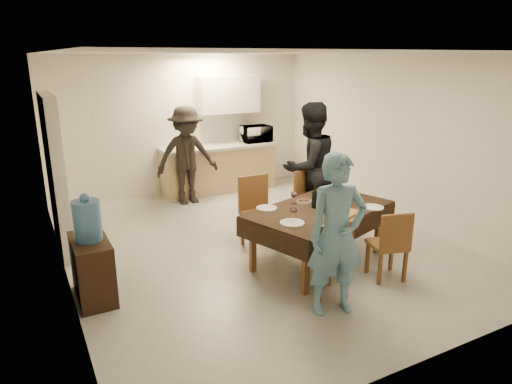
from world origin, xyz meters
TOP-DOWN VIEW (x-y plane):
  - floor at (0.00, 0.00)m, footprint 5.00×6.00m
  - ceiling at (0.00, 0.00)m, footprint 5.00×6.00m
  - wall_back at (0.00, 3.00)m, footprint 5.00×0.02m
  - wall_front at (0.00, -3.00)m, footprint 5.00×0.02m
  - wall_left at (-2.50, 0.00)m, footprint 0.02×6.00m
  - wall_right at (2.50, 0.00)m, footprint 0.02×6.00m
  - stub_partition at (-2.42, 1.20)m, footprint 0.15×1.40m
  - kitchen_base_cabinet at (0.60, 2.68)m, footprint 2.20×0.60m
  - kitchen_worktop at (0.60, 2.68)m, footprint 2.24×0.64m
  - upper_cabinet at (0.90, 2.82)m, footprint 1.20×0.34m
  - dining_table at (0.43, -0.90)m, footprint 2.10×1.61m
  - chair_near_left at (-0.02, -1.74)m, footprint 0.45×0.45m
  - chair_near_right at (0.88, -1.73)m, footprint 0.48×0.49m
  - chair_far_left at (-0.02, -0.24)m, footprint 0.46×0.46m
  - chair_far_right at (0.88, -0.24)m, footprint 0.61×0.63m
  - console at (-2.28, -0.52)m, footprint 0.37×0.74m
  - water_jug at (-2.28, -0.52)m, footprint 0.29×0.29m
  - wine_bottle at (0.38, -0.85)m, footprint 0.07×0.07m
  - water_pitcher at (0.78, -0.95)m, footprint 0.13×0.13m
  - savoury_tart at (0.53, -1.28)m, footprint 0.48×0.43m
  - salad_bowl at (0.73, -0.72)m, footprint 0.19×0.19m
  - mushroom_dish at (0.38, -0.62)m, footprint 0.19×0.19m
  - wine_glass_a at (-0.12, -1.15)m, footprint 0.09×0.09m
  - wine_glass_b at (0.98, -0.65)m, footprint 0.08×0.08m
  - wine_glass_c at (0.23, -0.60)m, footprint 0.08×0.08m
  - plate_near_left at (-0.17, -1.20)m, footprint 0.28×0.28m
  - plate_near_right at (1.03, -1.20)m, footprint 0.27×0.27m
  - plate_far_left at (-0.17, -0.60)m, footprint 0.26×0.26m
  - plate_far_right at (1.03, -0.60)m, footprint 0.29×0.29m
  - microwave at (1.42, 2.68)m, footprint 0.58×0.39m
  - person_near at (-0.12, -1.95)m, footprint 0.69×0.54m
  - person_far at (0.98, 0.15)m, footprint 1.03×0.85m
  - person_kitchen at (-0.20, 2.23)m, footprint 1.12×0.65m

SIDE VIEW (x-z plane):
  - floor at x=0.00m, z-range -0.01..0.01m
  - console at x=-2.28m, z-range 0.00..0.69m
  - kitchen_base_cabinet at x=0.60m, z-range 0.00..0.86m
  - chair_near_right at x=0.88m, z-range 0.30..0.76m
  - chair_near_left at x=-0.02m, z-range 0.31..0.81m
  - chair_far_right at x=0.88m, z-range 0.34..0.87m
  - chair_far_left at x=-0.02m, z-range 0.34..0.87m
  - dining_table at x=0.43m, z-range 0.33..1.05m
  - plate_far_left at x=-0.17m, z-range 0.72..0.74m
  - plate_near_right at x=1.03m, z-range 0.72..0.74m
  - plate_near_left at x=-0.17m, z-range 0.72..0.74m
  - plate_far_right at x=1.03m, z-range 0.72..0.74m
  - mushroom_dish at x=0.38m, z-range 0.72..0.76m
  - savoury_tart at x=0.53m, z-range 0.72..0.77m
  - salad_bowl at x=0.73m, z-range 0.72..0.80m
  - wine_glass_b at x=0.98m, z-range 0.72..0.90m
  - wine_glass_c at x=0.23m, z-range 0.72..0.90m
  - water_pitcher at x=0.78m, z-range 0.72..0.92m
  - wine_glass_a at x=-0.12m, z-range 0.72..0.93m
  - person_near at x=-0.12m, z-range 0.00..1.68m
  - person_kitchen at x=-0.20m, z-range 0.00..1.74m
  - wine_bottle at x=0.38m, z-range 0.72..1.02m
  - kitchen_worktop at x=0.60m, z-range 0.86..0.91m
  - water_jug at x=-2.28m, z-range 0.69..1.12m
  - person_far at x=0.98m, z-range 0.00..1.93m
  - stub_partition at x=-2.42m, z-range 0.00..2.10m
  - microwave at x=1.42m, z-range 0.91..1.23m
  - wall_back at x=0.00m, z-range 0.00..2.60m
  - wall_front at x=0.00m, z-range 0.00..2.60m
  - wall_left at x=-2.50m, z-range 0.00..2.60m
  - wall_right at x=2.50m, z-range 0.00..2.60m
  - upper_cabinet at x=0.90m, z-range 1.50..2.20m
  - ceiling at x=0.00m, z-range 2.59..2.61m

